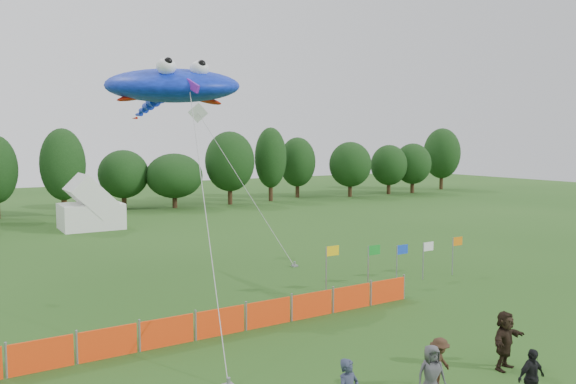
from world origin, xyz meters
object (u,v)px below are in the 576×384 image
barrier_fence (220,322)px  stingray_kite (170,87)px  tent_right (91,208)px  spectator_d (531,378)px  spectator_f (505,340)px  spectator_e (431,375)px  spectator_c (439,365)px

barrier_fence → stingray_kite: bearing=80.8°
tent_right → spectator_d: tent_right is taller
spectator_f → stingray_kite: size_ratio=0.09×
barrier_fence → spectator_f: 9.62m
spectator_d → spectator_e: spectator_e is taller
spectator_d → spectator_f: 2.46m
tent_right → barrier_fence: tent_right is taller
tent_right → barrier_fence: bearing=-93.4°
stingray_kite → spectator_e: bearing=-85.9°
tent_right → stingray_kite: (-0.27, -19.30, 7.96)m
spectator_c → spectator_f: size_ratio=0.85×
spectator_c → spectator_e: bearing=-167.5°
spectator_c → spectator_e: (-0.76, -0.43, 0.04)m
spectator_c → spectator_d: size_ratio=0.99×
spectator_c → spectator_d: bearing=-70.8°
spectator_d → spectator_e: 2.62m
tent_right → spectator_f: tent_right is taller
spectator_c → barrier_fence: bearing=97.2°
spectator_d → stingray_kite: size_ratio=0.08×
spectator_d → barrier_fence: bearing=122.3°
tent_right → spectator_c: 35.23m
tent_right → spectator_e: 35.63m
barrier_fence → spectator_c: spectator_c is taller
spectator_c → spectator_e: size_ratio=0.95×
barrier_fence → spectator_e: size_ratio=11.03×
barrier_fence → spectator_c: 8.09m
spectator_d → stingray_kite: bearing=106.1°
spectator_c → spectator_d: (1.40, -1.92, 0.01)m
tent_right → spectator_f: (4.55, -35.14, -0.76)m
spectator_d → spectator_e: bearing=151.0°
spectator_e → spectator_f: 3.68m
spectator_e → stingray_kite: size_ratio=0.08×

